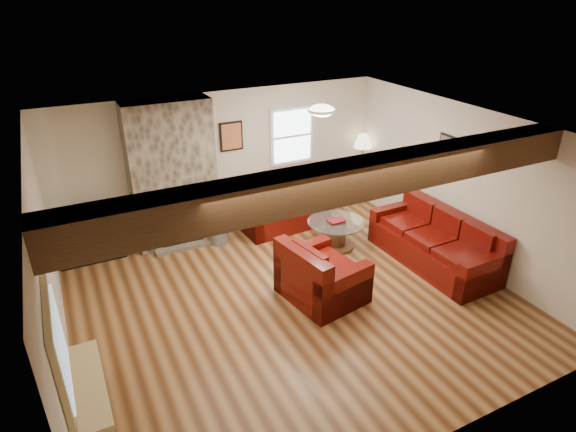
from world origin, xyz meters
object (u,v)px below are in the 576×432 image
object	(u,v)px
armchair_red	(323,270)
coffee_table	(336,234)
floor_lamp	(363,145)
tv_cabinet	(91,245)
television	(86,220)
loveseat	(282,204)
sofa_three	(434,240)

from	to	relation	value
armchair_red	coffee_table	distance (m)	1.53
armchair_red	floor_lamp	world-z (taller)	floor_lamp
coffee_table	tv_cabinet	size ratio (longest dim) A/B	0.97
tv_cabinet	television	size ratio (longest dim) A/B	1.35
armchair_red	tv_cabinet	size ratio (longest dim) A/B	1.09
television	floor_lamp	size ratio (longest dim) A/B	0.51
coffee_table	television	size ratio (longest dim) A/B	1.31
floor_lamp	coffee_table	bearing A→B (deg)	-136.27
armchair_red	television	xyz separation A→B (m)	(-2.86, 2.63, 0.27)
television	coffee_table	bearing A→B (deg)	-20.85
armchair_red	coffee_table	xyz separation A→B (m)	(0.96, 1.18, -0.20)
tv_cabinet	television	distance (m)	0.47
loveseat	coffee_table	bearing A→B (deg)	-72.22
floor_lamp	loveseat	bearing A→B (deg)	-173.30
armchair_red	floor_lamp	distance (m)	3.59
loveseat	floor_lamp	bearing A→B (deg)	2.78
loveseat	armchair_red	bearing A→B (deg)	-106.01
sofa_three	tv_cabinet	size ratio (longest dim) A/B	2.19
floor_lamp	television	bearing A→B (deg)	179.16
loveseat	coffee_table	distance (m)	1.25
loveseat	television	bearing A→B (deg)	170.97
armchair_red	floor_lamp	xyz separation A→B (m)	(2.39, 2.55, 0.80)
sofa_three	coffee_table	world-z (taller)	sofa_three
loveseat	armchair_red	size ratio (longest dim) A/B	1.46
armchair_red	coffee_table	size ratio (longest dim) A/B	1.12
loveseat	floor_lamp	world-z (taller)	floor_lamp
television	floor_lamp	world-z (taller)	floor_lamp
armchair_red	tv_cabinet	bearing A→B (deg)	37.50
coffee_table	floor_lamp	bearing A→B (deg)	43.73
sofa_three	tv_cabinet	world-z (taller)	sofa_three
sofa_three	tv_cabinet	bearing A→B (deg)	-119.31
armchair_red	coffee_table	bearing A→B (deg)	-49.02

